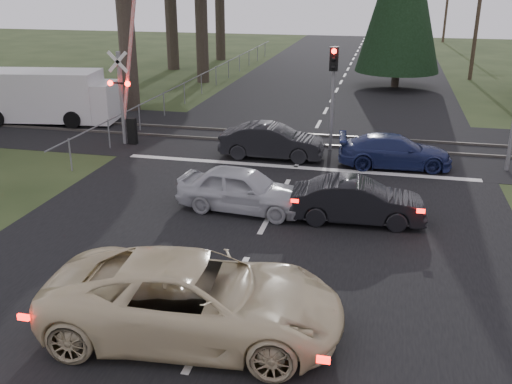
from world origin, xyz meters
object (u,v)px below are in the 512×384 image
(dark_car_far, at_px, (272,141))
(white_van, at_px, (52,97))
(traffic_signal_center, at_px, (333,81))
(silver_car, at_px, (243,189))
(cream_coupe, at_px, (194,298))
(blue_sedan, at_px, (395,151))
(utility_pole_mid, at_px, (479,7))
(dark_hatchback, at_px, (358,201))
(crossing_signal, at_px, (126,95))

(dark_car_far, height_order, white_van, white_van)
(traffic_signal_center, height_order, silver_car, traffic_signal_center)
(cream_coupe, bearing_deg, blue_sedan, -22.65)
(dark_car_far, bearing_deg, cream_coupe, -176.44)
(utility_pole_mid, height_order, blue_sedan, utility_pole_mid)
(dark_hatchback, xyz_separation_m, silver_car, (-3.38, 0.10, 0.05))
(white_van, bearing_deg, dark_car_far, -25.17)
(dark_car_far, xyz_separation_m, white_van, (-11.41, 3.37, 0.59))
(blue_sedan, xyz_separation_m, dark_car_far, (-4.60, 0.08, 0.06))
(utility_pole_mid, bearing_deg, crossing_signal, -127.97)
(traffic_signal_center, bearing_deg, utility_pole_mid, 68.79)
(dark_hatchback, height_order, dark_car_far, dark_car_far)
(traffic_signal_center, bearing_deg, cream_coupe, -95.18)
(silver_car, bearing_deg, dark_hatchback, -86.14)
(crossing_signal, bearing_deg, dark_car_far, -5.40)
(crossing_signal, height_order, silver_car, crossing_signal)
(traffic_signal_center, bearing_deg, silver_car, -105.25)
(silver_car, height_order, dark_car_far, silver_car)
(silver_car, bearing_deg, dark_car_far, 7.76)
(utility_pole_mid, xyz_separation_m, silver_car, (-9.37, -26.20, -4.06))
(traffic_signal_center, relative_size, cream_coupe, 0.72)
(dark_hatchback, bearing_deg, silver_car, 84.71)
(crossing_signal, bearing_deg, traffic_signal_center, 6.15)
(traffic_signal_center, bearing_deg, dark_car_far, -144.68)
(utility_pole_mid, xyz_separation_m, cream_coupe, (-8.70, -32.57, -3.93))
(cream_coupe, height_order, dark_hatchback, cream_coupe)
(silver_car, xyz_separation_m, blue_sedan, (4.39, 5.32, -0.07))
(crossing_signal, height_order, cream_coupe, crossing_signal)
(crossing_signal, height_order, dark_car_far, crossing_signal)
(traffic_signal_center, relative_size, dark_car_far, 1.03)
(dark_hatchback, distance_m, white_van, 17.44)
(cream_coupe, distance_m, blue_sedan, 12.27)
(traffic_signal_center, relative_size, silver_car, 1.06)
(utility_pole_mid, relative_size, dark_car_far, 2.27)
(silver_car, distance_m, white_van, 14.57)
(traffic_signal_center, xyz_separation_m, utility_pole_mid, (7.50, 19.32, 1.92))
(silver_car, distance_m, blue_sedan, 6.90)
(cream_coupe, xyz_separation_m, blue_sedan, (3.71, 11.69, -0.20))
(blue_sedan, bearing_deg, traffic_signal_center, 52.72)
(utility_pole_mid, relative_size, dark_hatchback, 2.41)
(blue_sedan, bearing_deg, utility_pole_mid, -18.95)
(traffic_signal_center, height_order, dark_car_far, traffic_signal_center)
(cream_coupe, height_order, silver_car, cream_coupe)
(traffic_signal_center, relative_size, white_van, 0.63)
(dark_hatchback, xyz_separation_m, blue_sedan, (1.00, 5.42, -0.02))
(dark_hatchback, xyz_separation_m, white_van, (-15.00, 8.87, 0.62))
(dark_hatchback, xyz_separation_m, dark_car_far, (-3.59, 5.50, 0.04))
(utility_pole_mid, distance_m, silver_car, 28.12)
(utility_pole_mid, bearing_deg, cream_coupe, -104.96)
(white_van, bearing_deg, cream_coupe, -59.64)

